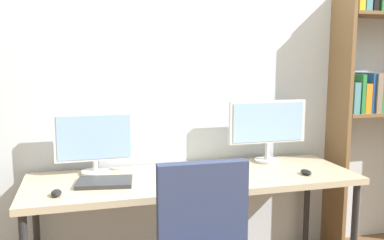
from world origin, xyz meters
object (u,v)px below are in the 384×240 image
monitor_right (268,126)px  mouse_left_side (306,172)px  monitor_left (95,141)px  laptop_closed (105,182)px  mouse_right_side (56,193)px  bookshelf (379,85)px  desk (194,184)px  keyboard_main (205,185)px

monitor_right → mouse_left_side: 0.46m
monitor_left → mouse_left_side: monitor_left is taller
monitor_right → laptop_closed: 1.21m
mouse_right_side → bookshelf: bearing=9.9°
laptop_closed → mouse_left_side: bearing=2.8°
desk → keyboard_main: size_ratio=5.93×
mouse_left_side → mouse_right_side: same height
keyboard_main → mouse_right_side: (-0.82, 0.05, 0.01)m
desk → laptop_closed: bearing=-176.8°
mouse_left_side → laptop_closed: 1.26m
laptop_closed → desk: bearing=11.9°
monitor_right → laptop_closed: size_ratio=1.80×
desk → laptop_closed: (-0.56, -0.03, 0.06)m
mouse_left_side → keyboard_main: bearing=-174.3°
keyboard_main → mouse_left_side: mouse_left_side is taller
bookshelf → mouse_left_side: 1.05m
keyboard_main → mouse_left_side: bearing=5.7°
monitor_left → laptop_closed: size_ratio=1.55×
mouse_left_side → laptop_closed: size_ratio=0.30×
desk → keyboard_main: keyboard_main is taller
bookshelf → mouse_right_side: bearing=-170.1°
desk → keyboard_main: 0.24m
keyboard_main → mouse_right_side: 0.82m
desk → monitor_right: bearing=19.5°
mouse_right_side → laptop_closed: size_ratio=0.30×
mouse_right_side → laptop_closed: (0.27, 0.15, -0.00)m
desk → monitor_right: size_ratio=3.60×
bookshelf → laptop_closed: bookshelf is taller
monitor_right → mouse_right_side: monitor_right is taller
monitor_right → mouse_right_side: size_ratio=5.99×
bookshelf → desk: bearing=-171.4°
monitor_left → keyboard_main: 0.77m
laptop_closed → keyboard_main: bearing=-11.0°
monitor_left → mouse_right_side: 0.49m
monitor_right → keyboard_main: (-0.60, -0.44, -0.25)m
desk → mouse_left_side: 0.72m
laptop_closed → monitor_left: bearing=108.8°
keyboard_main → bookshelf: bearing=16.8°
bookshelf → monitor_right: size_ratio=3.63×
bookshelf → mouse_right_side: (-2.35, -0.41, -0.52)m
mouse_left_side → laptop_closed: (-1.26, 0.13, -0.00)m
monitor_right → mouse_left_side: (0.10, -0.37, -0.24)m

